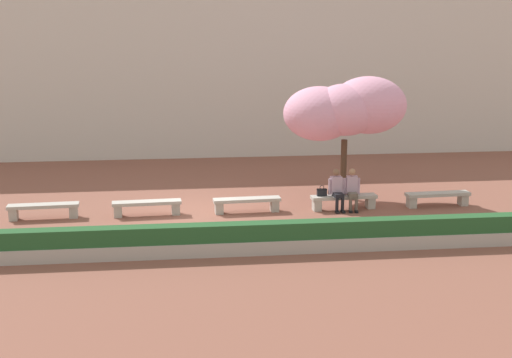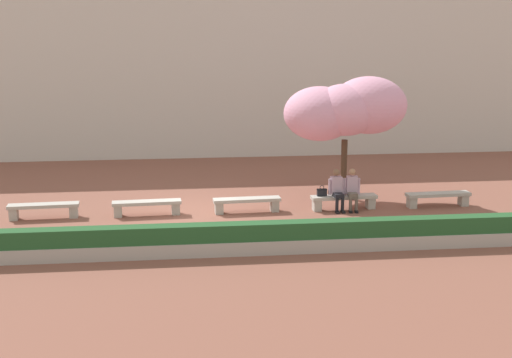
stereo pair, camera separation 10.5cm
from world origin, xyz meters
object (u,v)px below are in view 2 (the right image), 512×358
Objects in this scene: stone_bench_near_east at (247,202)px; stone_bench_far_east at (438,197)px; person_seated_right at (352,188)px; stone_bench_east_end at (344,200)px; person_seated_left at (337,188)px; stone_bench_center at (147,205)px; cherry_tree_main at (345,110)px; stone_bench_near_west at (44,208)px; handbag at (322,192)px.

stone_bench_near_east is 6.10m from stone_bench_far_east.
stone_bench_near_east is 3.32m from person_seated_right.
stone_bench_near_east and stone_bench_east_end have the same top height.
person_seated_right is (0.49, -0.00, 0.00)m from person_seated_left.
person_seated_right is (6.34, -0.05, 0.39)m from stone_bench_center.
cherry_tree_main is (0.59, 1.63, 2.24)m from person_seated_left.
person_seated_right is 2.78m from cherry_tree_main.
stone_bench_near_west and stone_bench_far_east have the same top height.
stone_bench_center is (3.05, -0.00, 0.00)m from stone_bench_near_west.
stone_bench_near_west is 1.62× the size of person_seated_right.
handbag reaches higher than stone_bench_far_east.
cherry_tree_main reaches higher than stone_bench_east_end.
stone_bench_center is at bearing -0.00° from stone_bench_near_west.
person_seated_right is (9.39, -0.05, 0.39)m from stone_bench_near_west.
stone_bench_far_east is (6.10, 0.00, 0.00)m from stone_bench_near_east.
handbag is at bearing 0.24° from stone_bench_center.
stone_bench_near_east is (6.10, -0.00, 0.00)m from stone_bench_near_west.
stone_bench_east_end is 6.17× the size of handbag.
handbag reaches higher than stone_bench_near_east.
handbag is (-0.46, 0.08, -0.12)m from person_seated_left.
person_seated_left reaches higher than stone_bench_far_east.
stone_bench_east_end is at bearing -102.31° from cherry_tree_main.
handbag is (-0.95, 0.08, -0.12)m from person_seated_right.
handbag is at bearing 179.66° from stone_bench_far_east.
stone_bench_center is 9.15m from stone_bench_far_east.
person_seated_left is at bearing -109.84° from cherry_tree_main.
stone_bench_near_east is at bearing 0.00° from stone_bench_center.
stone_bench_center is 6.35m from person_seated_right.
person_seated_left is at bearing -167.71° from stone_bench_east_end.
stone_bench_near_east is 2.83m from person_seated_left.
handbag reaches higher than stone_bench_near_west.
stone_bench_center and stone_bench_far_east have the same top height.
cherry_tree_main is at bearing 149.71° from stone_bench_far_east.
cherry_tree_main is (0.10, 1.63, 2.24)m from person_seated_right.
stone_bench_far_east is (3.05, 0.00, 0.00)m from stone_bench_east_end.
stone_bench_center is 1.62× the size of person_seated_left.
person_seated_right reaches higher than stone_bench_center.
stone_bench_center is at bearing -180.00° from stone_bench_far_east.
handbag reaches higher than stone_bench_east_end.
stone_bench_near_west is 9.97m from cherry_tree_main.
cherry_tree_main reaches higher than stone_bench_near_east.
stone_bench_center is 5.40m from handbag.
stone_bench_far_east is 1.62× the size of person_seated_right.
person_seated_left is 0.32× the size of cherry_tree_main.
stone_bench_center is at bearing 179.48° from person_seated_left.
handbag is (-3.75, 0.02, 0.27)m from stone_bench_far_east.
stone_bench_near_east is 2.36m from handbag.
person_seated_right is (3.29, -0.05, 0.39)m from stone_bench_near_east.
stone_bench_far_east is at bearing -0.34° from handbag.
person_seated_right reaches higher than stone_bench_near_east.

